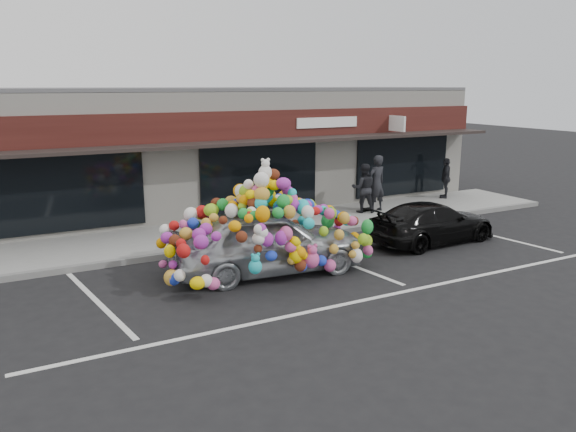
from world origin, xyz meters
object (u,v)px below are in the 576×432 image
pedestrian_b (364,188)px  pedestrian_a (376,183)px  black_sedan (432,223)px  pedestrian_c (446,178)px  toy_car (267,233)px

pedestrian_b → pedestrian_a: bearing=-157.7°
black_sedan → pedestrian_b: bearing=-5.8°
pedestrian_a → pedestrian_b: 0.52m
pedestrian_c → pedestrian_a: bearing=-35.9°
pedestrian_b → black_sedan: bearing=113.2°
toy_car → pedestrian_a: bearing=-52.0°
black_sedan → toy_car: bearing=88.5°
black_sedan → pedestrian_c: size_ratio=2.60×
black_sedan → pedestrian_c: pedestrian_c is taller
toy_car → pedestrian_a: (5.97, 3.74, 0.15)m
toy_car → pedestrian_a: size_ratio=2.63×
pedestrian_a → toy_car: bearing=24.9°
black_sedan → pedestrian_c: 6.10m
black_sedan → pedestrian_b: pedestrian_b is taller
black_sedan → pedestrian_a: 3.66m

